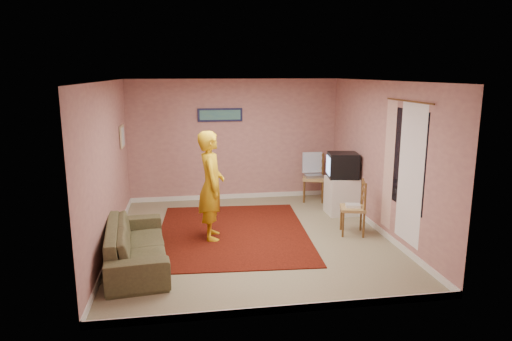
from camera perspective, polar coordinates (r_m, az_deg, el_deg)
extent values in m
plane|color=gray|center=(7.77, -0.57, -8.40)|extent=(5.00, 5.00, 0.00)
cube|color=tan|center=(9.86, -2.74, 3.82)|extent=(4.50, 0.02, 2.60)
cube|color=tan|center=(5.03, 3.63, -4.41)|extent=(4.50, 0.02, 2.60)
cube|color=tan|center=(7.43, -18.01, 0.46)|extent=(0.02, 5.00, 2.60)
cube|color=tan|center=(8.05, 15.46, 1.49)|extent=(0.02, 5.00, 2.60)
cube|color=white|center=(7.28, -0.61, 11.14)|extent=(4.50, 5.00, 0.02)
cube|color=silver|center=(10.11, -2.66, -3.22)|extent=(4.50, 0.02, 0.10)
cube|color=silver|center=(5.52, 3.43, -16.91)|extent=(4.50, 0.02, 0.10)
cube|color=silver|center=(7.77, -17.33, -8.60)|extent=(0.02, 5.00, 0.10)
cube|color=silver|center=(8.36, 14.91, -6.95)|extent=(0.02, 5.00, 0.10)
cube|color=black|center=(7.23, 18.40, 1.33)|extent=(0.01, 1.10, 1.50)
cube|color=white|center=(7.13, 18.74, -0.47)|extent=(0.01, 0.75, 2.10)
cube|color=#EBE3C9|center=(7.74, 16.26, 0.64)|extent=(0.01, 0.35, 2.10)
cylinder|color=brown|center=(7.11, 18.55, 8.23)|extent=(0.02, 1.40, 0.02)
cube|color=#141638|center=(9.74, -4.52, 6.95)|extent=(0.95, 0.03, 0.28)
cube|color=#2C647C|center=(9.72, -4.51, 6.94)|extent=(0.86, 0.01, 0.20)
cube|color=#C7B789|center=(8.95, -16.40, 4.10)|extent=(0.03, 0.38, 0.42)
cube|color=#B6C0C7|center=(8.95, -16.27, 4.10)|extent=(0.01, 0.30, 0.34)
cube|color=black|center=(7.99, -2.89, -7.77)|extent=(2.73, 3.33, 0.02)
cube|color=silver|center=(9.11, 10.65, -3.09)|extent=(0.57, 0.52, 0.73)
cube|color=black|center=(8.97, 10.80, 0.65)|extent=(0.63, 0.58, 0.48)
cube|color=#8CB2F2|center=(8.92, 9.02, 0.65)|extent=(0.08, 0.40, 0.34)
cube|color=tan|center=(9.90, 7.21, -1.00)|extent=(0.56, 0.55, 0.05)
cube|color=brown|center=(9.85, 7.25, 0.48)|extent=(0.45, 0.17, 0.52)
cube|color=#AAAAAF|center=(9.89, 7.22, -0.67)|extent=(0.37, 0.27, 0.06)
cube|color=#7FA6D0|center=(9.97, 7.03, 1.02)|extent=(0.43, 0.05, 0.45)
cube|color=tan|center=(7.99, 12.00, -4.65)|extent=(0.50, 0.51, 0.05)
cube|color=brown|center=(7.93, 12.08, -2.97)|extent=(0.14, 0.42, 0.49)
cube|color=silver|center=(7.98, 12.02, -4.30)|extent=(0.28, 0.23, 0.05)
imported|color=brown|center=(6.88, -14.72, -8.91)|extent=(1.02, 2.15, 0.61)
imported|color=gold|center=(7.53, -5.62, -1.90)|extent=(0.45, 0.67, 1.82)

